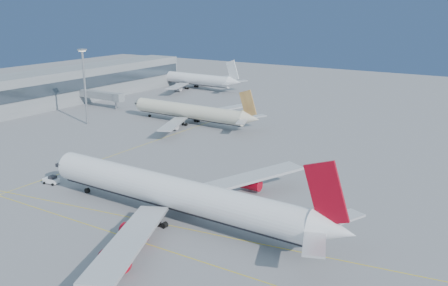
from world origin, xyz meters
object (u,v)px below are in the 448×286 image
airliner_third (192,79)px  light_mast (84,80)px  airliner_virgin (177,194)px  airliner_etihad (191,112)px  pushback_tug (51,180)px

airliner_third → light_mast: bearing=-77.4°
airliner_virgin → airliner_etihad: airliner_virgin is taller
airliner_virgin → pushback_tug: (-39.20, 0.22, -4.60)m
airliner_etihad → pushback_tug: (8.11, -69.84, -3.61)m
airliner_etihad → airliner_third: size_ratio=0.94×
light_mast → airliner_etihad: bearing=32.8°
airliner_virgin → light_mast: light_mast is taller
airliner_third → light_mast: light_mast is taller
airliner_etihad → pushback_tug: airliner_etihad is taller
airliner_virgin → light_mast: size_ratio=2.74×
airliner_virgin → airliner_etihad: size_ratio=1.30×
airliner_virgin → pushback_tug: 39.47m
airliner_etihad → airliner_virgin: bearing=-54.5°
airliner_virgin → light_mast: bearing=149.4°
airliner_third → light_mast: 87.62m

